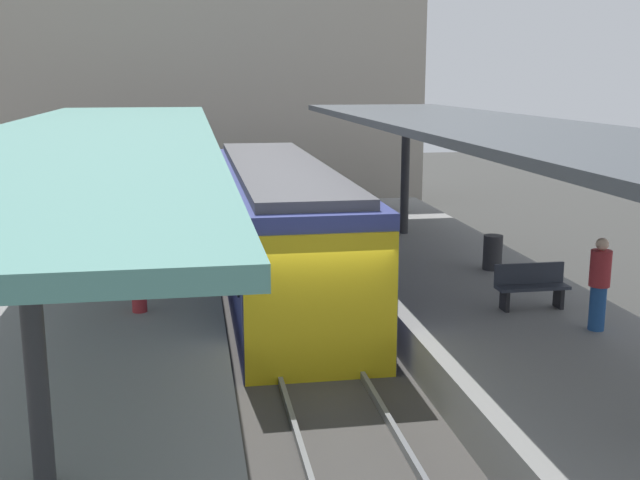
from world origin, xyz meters
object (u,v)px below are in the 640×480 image
at_px(litter_bin, 493,252).
at_px(passenger_mid_platform, 138,267).
at_px(commuter_train, 280,227).
at_px(passenger_near_bench, 599,283).
at_px(platform_bench, 531,285).

bearing_deg(litter_bin, passenger_mid_platform, -165.85).
bearing_deg(litter_bin, commuter_train, 155.16).
relative_size(commuter_train, passenger_near_bench, 7.49).
height_order(commuter_train, passenger_mid_platform, commuter_train).
bearing_deg(commuter_train, platform_bench, -50.51).
bearing_deg(passenger_near_bench, commuter_train, 126.38).
xyz_separation_m(passenger_near_bench, passenger_mid_platform, (-7.99, 2.42, 0.01)).
xyz_separation_m(litter_bin, passenger_near_bench, (0.15, -4.40, 0.46)).
distance_m(commuter_train, passenger_mid_platform, 5.21).
relative_size(platform_bench, passenger_near_bench, 0.85).
height_order(commuter_train, litter_bin, commuter_train).
distance_m(platform_bench, passenger_mid_platform, 7.48).
height_order(platform_bench, passenger_mid_platform, passenger_mid_platform).
bearing_deg(passenger_mid_platform, litter_bin, 14.15).
distance_m(litter_bin, passenger_near_bench, 4.42).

